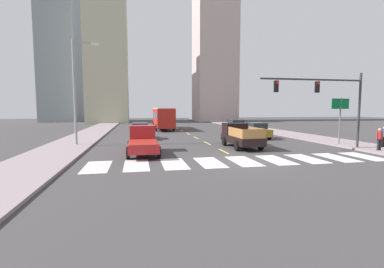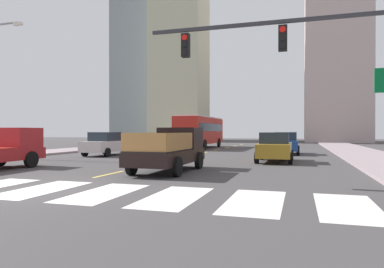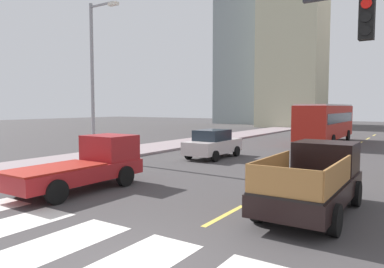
{
  "view_description": "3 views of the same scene",
  "coord_description": "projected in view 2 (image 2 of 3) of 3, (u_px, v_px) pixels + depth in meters",
  "views": [
    {
      "loc": [
        -6.39,
        -15.88,
        3.23
      ],
      "look_at": [
        -1.66,
        7.97,
        0.99
      ],
      "focal_mm": 25.89,
      "sensor_mm": 36.0,
      "label": 1
    },
    {
      "loc": [
        7.54,
        -8.92,
        1.78
      ],
      "look_at": [
        0.35,
        14.63,
        1.6
      ],
      "focal_mm": 32.84,
      "sensor_mm": 36.0,
      "label": 2
    },
    {
      "loc": [
        4.72,
        -4.94,
        3.1
      ],
      "look_at": [
        -2.82,
        6.59,
        2.06
      ],
      "focal_mm": 33.56,
      "sensor_mm": 36.0,
      "label": 3
    }
  ],
  "objects": [
    {
      "name": "crosswalk_stripe_5",
      "position": [
        104.0,
        193.0,
        10.12
      ],
      "size": [
        1.4,
        3.38,
        0.01
      ],
      "primitive_type": "cube",
      "color": "silver",
      "rests_on": "ground"
    },
    {
      "name": "sedan_near_right",
      "position": [
        106.0,
        144.0,
        25.89
      ],
      "size": [
        2.02,
        4.4,
        1.72
      ],
      "rotation": [
        0.0,
        0.0,
        0.02
      ],
      "color": "beige",
      "rests_on": "ground"
    },
    {
      "name": "lane_dash_6",
      "position": [
        235.0,
        146.0,
        43.26
      ],
      "size": [
        0.16,
        2.4,
        0.01
      ],
      "primitive_type": "cube",
      "color": "#E1C54D",
      "rests_on": "ground"
    },
    {
      "name": "block_mid_right",
      "position": [
        140.0,
        56.0,
        74.7
      ],
      "size": [
        8.39,
        11.14,
        35.63
      ],
      "primitive_type": "cube",
      "color": "gray",
      "rests_on": "ground"
    },
    {
      "name": "crosswalk_stripe_4",
      "position": [
        42.0,
        189.0,
        10.75
      ],
      "size": [
        1.4,
        3.38,
        0.01
      ],
      "primitive_type": "cube",
      "color": "silver",
      "rests_on": "ground"
    },
    {
      "name": "block_mid_left",
      "position": [
        179.0,
        59.0,
        62.44
      ],
      "size": [
        9.09,
        8.03,
        29.28
      ],
      "primitive_type": "cube",
      "color": "#B7B695",
      "rests_on": "ground"
    },
    {
      "name": "ground_plane",
      "position": [
        42.0,
        189.0,
        10.75
      ],
      "size": [
        160.0,
        160.0,
        0.0
      ],
      "primitive_type": "plane",
      "color": "#403C3D"
    },
    {
      "name": "sidewalk_right",
      "position": [
        369.0,
        156.0,
        24.39
      ],
      "size": [
        3.98,
        110.0,
        0.15
      ],
      "primitive_type": "cube",
      "color": "gray",
      "rests_on": "ground"
    },
    {
      "name": "city_bus",
      "position": [
        200.0,
        130.0,
        37.16
      ],
      "size": [
        2.72,
        10.8,
        3.32
      ],
      "rotation": [
        0.0,
        0.0,
        -0.03
      ],
      "color": "#B12118",
      "rests_on": "ground"
    },
    {
      "name": "lane_dash_1",
      "position": [
        156.0,
        164.0,
        19.36
      ],
      "size": [
        0.16,
        2.4,
        0.01
      ],
      "primitive_type": "cube",
      "color": "#E1C54D",
      "rests_on": "ground"
    },
    {
      "name": "sedan_far",
      "position": [
        275.0,
        147.0,
        20.4
      ],
      "size": [
        2.02,
        4.4,
        1.72
      ],
      "rotation": [
        0.0,
        0.0,
        -0.01
      ],
      "color": "#A1761F",
      "rests_on": "ground"
    },
    {
      "name": "lane_dash_5",
      "position": [
        227.0,
        148.0,
        38.48
      ],
      "size": [
        0.16,
        2.4,
        0.01
      ],
      "primitive_type": "cube",
      "color": "#E1C54D",
      "rests_on": "ground"
    },
    {
      "name": "lane_dash_0",
      "position": [
        109.0,
        174.0,
        14.58
      ],
      "size": [
        0.16,
        2.4,
        0.01
      ],
      "primitive_type": "cube",
      "color": "#E1C54D",
      "rests_on": "ground"
    },
    {
      "name": "crosswalk_stripe_6",
      "position": [
        174.0,
        197.0,
        9.49
      ],
      "size": [
        1.4,
        3.38,
        0.01
      ],
      "primitive_type": "cube",
      "color": "silver",
      "rests_on": "ground"
    },
    {
      "name": "lane_dash_7",
      "position": [
        242.0,
        144.0,
        48.05
      ],
      "size": [
        0.16,
        2.4,
        0.01
      ],
      "primitive_type": "cube",
      "color": "#E1C54D",
      "rests_on": "ground"
    },
    {
      "name": "sedan_mid",
      "position": [
        286.0,
        143.0,
        27.38
      ],
      "size": [
        2.02,
        4.4,
        1.72
      ],
      "rotation": [
        0.0,
        0.0,
        -0.01
      ],
      "color": "navy",
      "rests_on": "ground"
    },
    {
      "name": "lane_dash_2",
      "position": [
        185.0,
        157.0,
        24.14
      ],
      "size": [
        0.16,
        2.4,
        0.01
      ],
      "primitive_type": "cube",
      "color": "#E1C54D",
      "rests_on": "ground"
    },
    {
      "name": "lane_dash_3",
      "position": [
        203.0,
        153.0,
        28.92
      ],
      "size": [
        0.16,
        2.4,
        0.01
      ],
      "primitive_type": "cube",
      "color": "#E1C54D",
      "rests_on": "ground"
    },
    {
      "name": "sidewalk_left",
      "position": [
        70.0,
        150.0,
        31.53
      ],
      "size": [
        3.98,
        110.0,
        0.15
      ],
      "primitive_type": "cube",
      "color": "gray",
      "rests_on": "ground"
    },
    {
      "name": "traffic_signal_gantry",
      "position": [
        318.0,
        56.0,
        11.23
      ],
      "size": [
        8.51,
        0.27,
        6.0
      ],
      "color": "#2D2D33",
      "rests_on": "ground"
    },
    {
      "name": "pickup_stakebed",
      "position": [
        171.0,
        150.0,
        15.86
      ],
      "size": [
        2.18,
        5.2,
        1.96
      ],
      "rotation": [
        0.0,
        0.0,
        0.0
      ],
      "color": "black",
      "rests_on": "ground"
    },
    {
      "name": "crosswalk_stripe_8",
      "position": [
        347.0,
        207.0,
        8.23
      ],
      "size": [
        1.4,
        3.38,
        0.01
      ],
      "primitive_type": "cube",
      "color": "silver",
      "rests_on": "ground"
    },
    {
      "name": "crosswalk_stripe_7",
      "position": [
        255.0,
        202.0,
        8.86
      ],
      "size": [
        1.4,
        3.38,
        0.01
      ],
      "primitive_type": "cube",
      "color": "silver",
      "rests_on": "ground"
    },
    {
      "name": "lane_dash_4",
      "position": [
        217.0,
        150.0,
        33.7
      ],
      "size": [
        0.16,
        2.4,
        0.01
      ],
      "primitive_type": "cube",
      "color": "#E1C54D",
      "rests_on": "ground"
    }
  ]
}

